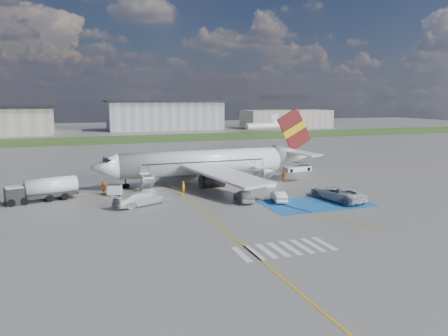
# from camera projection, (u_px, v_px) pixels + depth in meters

# --- Properties ---
(ground) EXTENTS (400.00, 400.00, 0.00)m
(ground) POSITION_uv_depth(u_px,v_px,m) (233.00, 203.00, 56.92)
(ground) COLOR #60605E
(ground) RESTS_ON ground
(grass_strip) EXTENTS (400.00, 30.00, 0.01)m
(grass_strip) POSITION_uv_depth(u_px,v_px,m) (131.00, 139.00, 145.24)
(grass_strip) COLOR #2D4C1E
(grass_strip) RESTS_ON ground
(taxiway_line_main) EXTENTS (120.00, 0.20, 0.01)m
(taxiway_line_main) POSITION_uv_depth(u_px,v_px,m) (205.00, 186.00, 68.07)
(taxiway_line_main) COLOR gold
(taxiway_line_main) RESTS_ON ground
(taxiway_line_cross) EXTENTS (0.20, 60.00, 0.01)m
(taxiway_line_cross) POSITION_uv_depth(u_px,v_px,m) (222.00, 228.00, 45.96)
(taxiway_line_cross) COLOR gold
(taxiway_line_cross) RESTS_ON ground
(taxiway_line_diag) EXTENTS (20.71, 56.45, 0.01)m
(taxiway_line_diag) POSITION_uv_depth(u_px,v_px,m) (205.00, 186.00, 68.07)
(taxiway_line_diag) COLOR gold
(taxiway_line_diag) RESTS_ON ground
(staging_box) EXTENTS (14.00, 8.00, 0.01)m
(staging_box) POSITION_uv_depth(u_px,v_px,m) (316.00, 204.00, 56.52)
(staging_box) COLOR #1B5DA7
(staging_box) RESTS_ON ground
(crosswalk) EXTENTS (9.00, 4.00, 0.01)m
(crosswalk) POSITION_uv_depth(u_px,v_px,m) (284.00, 249.00, 39.58)
(crosswalk) COLOR silver
(crosswalk) RESTS_ON ground
(terminal_centre) EXTENTS (48.00, 18.00, 12.00)m
(terminal_centre) POSITION_uv_depth(u_px,v_px,m) (165.00, 116.00, 188.12)
(terminal_centre) COLOR gray
(terminal_centre) RESTS_ON ground
(terminal_east) EXTENTS (40.00, 16.00, 8.00)m
(terminal_east) POSITION_uv_depth(u_px,v_px,m) (286.00, 119.00, 200.20)
(terminal_east) COLOR gray
(terminal_east) RESTS_ON ground
(airliner) EXTENTS (36.81, 32.95, 11.92)m
(airliner) POSITION_uv_depth(u_px,v_px,m) (210.00, 162.00, 69.89)
(airliner) COLOR silver
(airliner) RESTS_ON ground
(airstairs_fwd) EXTENTS (1.90, 5.20, 3.60)m
(airstairs_fwd) POSITION_uv_depth(u_px,v_px,m) (148.00, 190.00, 61.75)
(airstairs_fwd) COLOR silver
(airstairs_fwd) RESTS_ON ground
(airstairs_aft) EXTENTS (1.90, 5.20, 3.60)m
(airstairs_aft) POSITION_uv_depth(u_px,v_px,m) (267.00, 182.00, 67.90)
(airstairs_aft) COLOR silver
(airstairs_aft) RESTS_ON ground
(fuel_tanker) EXTENTS (9.21, 4.54, 3.04)m
(fuel_tanker) POSITION_uv_depth(u_px,v_px,m) (43.00, 192.00, 57.77)
(fuel_tanker) COLOR black
(fuel_tanker) RESTS_ON ground
(gpu_cart) EXTENTS (2.17, 1.70, 1.60)m
(gpu_cart) POSITION_uv_depth(u_px,v_px,m) (115.00, 190.00, 61.22)
(gpu_cart) COLOR silver
(gpu_cart) RESTS_ON ground
(belt_loader) EXTENTS (5.88, 2.78, 1.71)m
(belt_loader) POSITION_uv_depth(u_px,v_px,m) (297.00, 169.00, 81.75)
(belt_loader) COLOR silver
(belt_loader) RESTS_ON ground
(car_silver_a) EXTENTS (2.54, 5.03, 1.64)m
(car_silver_a) POSITION_uv_depth(u_px,v_px,m) (244.00, 196.00, 57.44)
(car_silver_a) COLOR #ABADB2
(car_silver_a) RESTS_ON ground
(car_silver_b) EXTENTS (2.59, 4.66, 1.45)m
(car_silver_b) POSITION_uv_depth(u_px,v_px,m) (279.00, 196.00, 57.48)
(car_silver_b) COLOR #B8BBC0
(car_silver_b) RESTS_ON ground
(van_white_a) EXTENTS (3.98, 7.04, 2.51)m
(van_white_a) POSITION_uv_depth(u_px,v_px,m) (337.00, 191.00, 58.37)
(van_white_a) COLOR silver
(van_white_a) RESTS_ON ground
(van_white_b) EXTENTS (6.62, 4.74, 2.40)m
(van_white_b) POSITION_uv_depth(u_px,v_px,m) (143.00, 196.00, 55.68)
(van_white_b) COLOR silver
(van_white_b) RESTS_ON ground
(crew_fwd) EXTENTS (0.81, 0.86, 1.97)m
(crew_fwd) POSITION_uv_depth(u_px,v_px,m) (184.00, 188.00, 61.46)
(crew_fwd) COLOR orange
(crew_fwd) RESTS_ON ground
(crew_nose) EXTENTS (1.05, 1.13, 1.86)m
(crew_nose) POSITION_uv_depth(u_px,v_px,m) (103.00, 188.00, 61.92)
(crew_nose) COLOR orange
(crew_nose) RESTS_ON ground
(crew_aft) EXTENTS (0.78, 1.23, 1.96)m
(crew_aft) POSITION_uv_depth(u_px,v_px,m) (284.00, 176.00, 71.37)
(crew_aft) COLOR orange
(crew_aft) RESTS_ON ground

